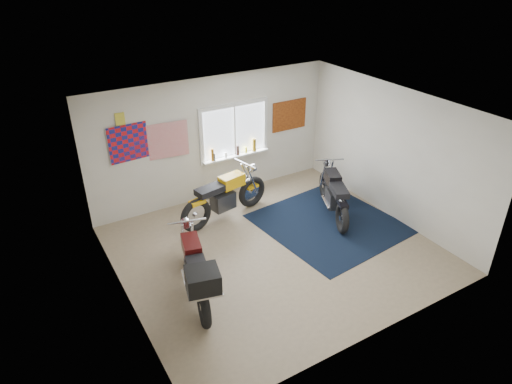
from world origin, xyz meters
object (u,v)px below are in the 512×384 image
black_chrome_bike (334,195)px  yellow_triumph (225,197)px  maroon_tourer (196,272)px  navy_rug (329,223)px

black_chrome_bike → yellow_triumph: bearing=87.7°
black_chrome_bike → maroon_tourer: maroon_tourer is taller
black_chrome_bike → maroon_tourer: (-3.54, -0.99, 0.10)m
black_chrome_bike → maroon_tourer: size_ratio=0.90×
maroon_tourer → yellow_triumph: bearing=-23.1°
navy_rug → black_chrome_bike: black_chrome_bike is taller
navy_rug → maroon_tourer: size_ratio=1.24×
yellow_triumph → maroon_tourer: bearing=-138.3°
navy_rug → black_chrome_bike: (0.30, 0.28, 0.45)m
yellow_triumph → black_chrome_bike: yellow_triumph is taller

